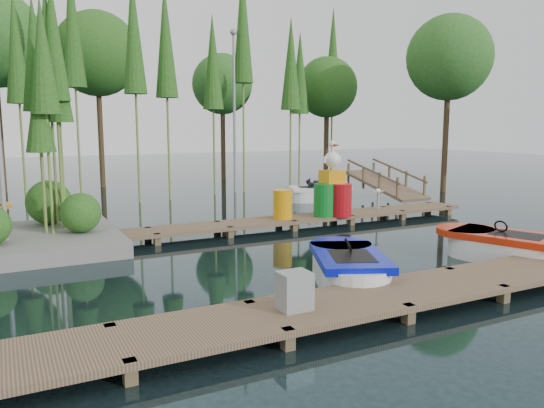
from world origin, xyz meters
name	(u,v)px	position (x,y,z in m)	size (l,w,h in m)	color
ground_plane	(263,253)	(0.00, 0.00, 0.00)	(90.00, 90.00, 0.00)	#1C2F34
near_dock	(383,297)	(0.00, -4.50, 0.23)	(18.00, 1.50, 0.50)	brown
far_dock	(256,223)	(1.00, 2.50, 0.23)	(15.00, 1.20, 0.50)	brown
tree_screen	(93,45)	(-2.04, 10.60, 6.12)	(34.42, 18.53, 10.31)	#412F1C
lamp_rear	(234,98)	(4.00, 11.00, 4.26)	(0.30, 0.30, 7.25)	gray
ramp	(385,184)	(9.00, 6.50, 0.59)	(1.50, 3.94, 1.49)	brown
boat_blue	(349,269)	(0.43, -2.92, 0.28)	(2.33, 3.13, 0.96)	white
boat_red	(504,248)	(4.60, -3.12, 0.29)	(2.30, 3.28, 1.01)	white
boat_white_far	(317,194)	(5.89, 6.95, 0.29)	(3.01, 1.99, 1.31)	white
utility_cabinet	(294,291)	(-1.69, -4.50, 0.59)	(0.48, 0.40, 0.58)	gray
yellow_barrel	(283,204)	(1.89, 2.50, 0.73)	(0.58, 0.58, 0.86)	orange
drum_cluster	(334,193)	(3.58, 2.34, 0.97)	(1.33, 1.22, 2.30)	#0C7021
seagull_post	(378,196)	(5.44, 2.50, 0.78)	(0.44, 0.24, 0.71)	gray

